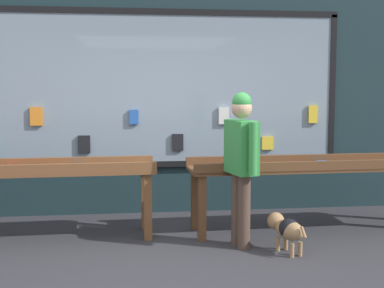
{
  "coord_description": "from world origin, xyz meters",
  "views": [
    {
      "loc": [
        -0.56,
        -4.99,
        1.74
      ],
      "look_at": [
        0.21,
        0.96,
        1.09
      ],
      "focal_mm": 50.0,
      "sensor_mm": 36.0,
      "label": 1
    }
  ],
  "objects_px": {
    "display_table_left": "(23,176)",
    "person_browsing": "(241,157)",
    "small_dog": "(287,229)",
    "display_table_right": "(310,171)"
  },
  "relations": [
    {
      "from": "display_table_left",
      "to": "person_browsing",
      "type": "relative_size",
      "value": 1.77
    },
    {
      "from": "display_table_left",
      "to": "person_browsing",
      "type": "xyz_separation_m",
      "value": [
        2.38,
        -0.58,
        0.25
      ]
    },
    {
      "from": "display_table_right",
      "to": "small_dog",
      "type": "bearing_deg",
      "value": -123.09
    },
    {
      "from": "small_dog",
      "to": "display_table_left",
      "type": "bearing_deg",
      "value": 53.99
    },
    {
      "from": "display_table_right",
      "to": "small_dog",
      "type": "xyz_separation_m",
      "value": [
        -0.55,
        -0.84,
        -0.46
      ]
    },
    {
      "from": "small_dog",
      "to": "display_table_right",
      "type": "bearing_deg",
      "value": -52.44
    },
    {
      "from": "display_table_left",
      "to": "small_dog",
      "type": "xyz_separation_m",
      "value": [
        2.82,
        -0.84,
        -0.48
      ]
    },
    {
      "from": "display_table_left",
      "to": "person_browsing",
      "type": "bearing_deg",
      "value": -13.68
    },
    {
      "from": "small_dog",
      "to": "person_browsing",
      "type": "bearing_deg",
      "value": 39.55
    },
    {
      "from": "display_table_left",
      "to": "display_table_right",
      "type": "bearing_deg",
      "value": -0.06
    }
  ]
}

